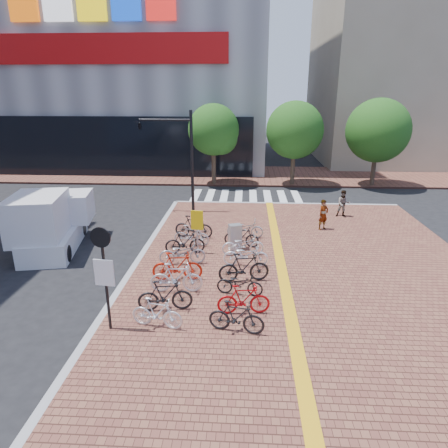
# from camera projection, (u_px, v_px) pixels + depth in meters

# --- Properties ---
(ground) EXTENTS (120.00, 120.00, 0.00)m
(ground) POSITION_uv_depth(u_px,v_px,m) (230.00, 295.00, 14.25)
(ground) COLOR black
(ground) RESTS_ON ground
(sidewalk) EXTENTS (14.00, 34.00, 0.15)m
(sidewalk) POSITION_uv_depth(u_px,v_px,m) (348.00, 399.00, 9.33)
(sidewalk) COLOR brown
(sidewalk) RESTS_ON ground
(tactile_strip) EXTENTS (0.40, 34.00, 0.01)m
(tactile_strip) POSITION_uv_depth(u_px,v_px,m) (305.00, 395.00, 9.36)
(tactile_strip) COLOR gold
(tactile_strip) RESTS_ON sidewalk
(kerb_west) EXTENTS (0.25, 34.00, 0.15)m
(kerb_west) POSITION_uv_depth(u_px,v_px,m) (57.00, 387.00, 9.71)
(kerb_west) COLOR gray
(kerb_west) RESTS_ON ground
(kerb_north) EXTENTS (14.00, 0.25, 0.15)m
(kerb_north) POSITION_uv_depth(u_px,v_px,m) (285.00, 204.00, 25.43)
(kerb_north) COLOR gray
(kerb_north) RESTS_ON ground
(far_sidewalk) EXTENTS (70.00, 8.00, 0.15)m
(far_sidewalk) POSITION_uv_depth(u_px,v_px,m) (240.00, 175.00, 34.11)
(far_sidewalk) COLOR brown
(far_sidewalk) RESTS_ON ground
(department_store) EXTENTS (36.00, 24.27, 28.00)m
(department_store) POSITION_uv_depth(u_px,v_px,m) (89.00, 19.00, 40.94)
(department_store) COLOR gray
(department_store) RESTS_ON ground
(building_beige) EXTENTS (20.00, 18.00, 18.00)m
(building_beige) POSITION_uv_depth(u_px,v_px,m) (420.00, 70.00, 40.72)
(building_beige) COLOR gray
(building_beige) RESTS_ON ground
(crosswalk) EXTENTS (7.50, 4.00, 0.01)m
(crosswalk) POSITION_uv_depth(u_px,v_px,m) (246.00, 197.00, 27.48)
(crosswalk) COLOR silver
(crosswalk) RESTS_ON ground
(street_trees) EXTENTS (16.20, 4.60, 6.35)m
(street_trees) POSITION_uv_depth(u_px,v_px,m) (309.00, 132.00, 29.20)
(street_trees) COLOR #38281E
(street_trees) RESTS_ON far_sidewalk
(bike_0) EXTENTS (1.67, 0.75, 0.97)m
(bike_0) POSITION_uv_depth(u_px,v_px,m) (157.00, 313.00, 11.91)
(bike_0) COLOR white
(bike_0) RESTS_ON sidewalk
(bike_1) EXTENTS (1.82, 0.77, 1.06)m
(bike_1) POSITION_uv_depth(u_px,v_px,m) (165.00, 296.00, 12.83)
(bike_1) COLOR black
(bike_1) RESTS_ON sidewalk
(bike_2) EXTENTS (1.88, 0.63, 1.11)m
(bike_2) POSITION_uv_depth(u_px,v_px,m) (176.00, 278.00, 13.99)
(bike_2) COLOR white
(bike_2) RESTS_ON sidewalk
(bike_3) EXTENTS (1.92, 0.70, 1.13)m
(bike_3) POSITION_uv_depth(u_px,v_px,m) (177.00, 266.00, 14.89)
(bike_3) COLOR red
(bike_3) RESTS_ON sidewalk
(bike_4) EXTENTS (1.97, 0.95, 0.99)m
(bike_4) POSITION_uv_depth(u_px,v_px,m) (182.00, 253.00, 16.32)
(bike_4) COLOR #A7A8AC
(bike_4) RESTS_ON sidewalk
(bike_5) EXTENTS (1.79, 0.77, 1.04)m
(bike_5) POSITION_uv_depth(u_px,v_px,m) (185.00, 242.00, 17.37)
(bike_5) COLOR black
(bike_5) RESTS_ON sidewalk
(bike_6) EXTENTS (1.68, 0.62, 0.99)m
(bike_6) POSITION_uv_depth(u_px,v_px,m) (192.00, 235.00, 18.27)
(bike_6) COLOR silver
(bike_6) RESTS_ON sidewalk
(bike_7) EXTENTS (1.91, 0.75, 1.12)m
(bike_7) POSITION_uv_depth(u_px,v_px,m) (194.00, 227.00, 19.24)
(bike_7) COLOR black
(bike_7) RESTS_ON sidewalk
(bike_8) EXTENTS (1.74, 0.78, 1.01)m
(bike_8) POSITION_uv_depth(u_px,v_px,m) (236.00, 317.00, 11.66)
(bike_8) COLOR black
(bike_8) RESTS_ON sidewalk
(bike_9) EXTENTS (1.73, 0.65, 1.02)m
(bike_9) POSITION_uv_depth(u_px,v_px,m) (244.00, 299.00, 12.64)
(bike_9) COLOR #B70D11
(bike_9) RESTS_ON sidewalk
(bike_10) EXTENTS (1.69, 0.79, 0.85)m
(bike_10) POSITION_uv_depth(u_px,v_px,m) (240.00, 284.00, 13.85)
(bike_10) COLOR black
(bike_10) RESTS_ON sidewalk
(bike_11) EXTENTS (1.98, 0.90, 1.15)m
(bike_11) POSITION_uv_depth(u_px,v_px,m) (244.00, 267.00, 14.78)
(bike_11) COLOR black
(bike_11) RESTS_ON sidewalk
(bike_12) EXTENTS (1.83, 0.65, 0.96)m
(bike_12) POSITION_uv_depth(u_px,v_px,m) (246.00, 255.00, 16.16)
(bike_12) COLOR white
(bike_12) RESTS_ON sidewalk
(bike_13) EXTENTS (1.89, 0.89, 0.96)m
(bike_13) POSITION_uv_depth(u_px,v_px,m) (243.00, 245.00, 17.21)
(bike_13) COLOR silver
(bike_13) RESTS_ON sidewalk
(bike_14) EXTENTS (1.67, 0.71, 0.97)m
(bike_14) POSITION_uv_depth(u_px,v_px,m) (242.00, 237.00, 18.16)
(bike_14) COLOR black
(bike_14) RESTS_ON sidewalk
(bike_15) EXTENTS (1.79, 0.70, 0.93)m
(bike_15) POSITION_uv_depth(u_px,v_px,m) (245.00, 228.00, 19.31)
(bike_15) COLOR #A5A5A9
(bike_15) RESTS_ON sidewalk
(pedestrian_a) EXTENTS (0.68, 0.62, 1.57)m
(pedestrian_a) POSITION_uv_depth(u_px,v_px,m) (323.00, 215.00, 20.36)
(pedestrian_a) COLOR gray
(pedestrian_a) RESTS_ON sidewalk
(pedestrian_b) EXTENTS (0.77, 0.62, 1.51)m
(pedestrian_b) POSITION_uv_depth(u_px,v_px,m) (343.00, 204.00, 22.46)
(pedestrian_b) COLOR #464E59
(pedestrian_b) RESTS_ON sidewalk
(utility_box) EXTENTS (0.64, 0.55, 1.17)m
(utility_box) POSITION_uv_depth(u_px,v_px,m) (235.00, 237.00, 17.81)
(utility_box) COLOR #A6A6AA
(utility_box) RESTS_ON sidewalk
(yellow_sign) EXTENTS (0.53, 0.15, 1.96)m
(yellow_sign) POSITION_uv_depth(u_px,v_px,m) (197.00, 224.00, 17.11)
(yellow_sign) COLOR #B7B7BC
(yellow_sign) RESTS_ON sidewalk
(notice_sign) EXTENTS (0.60, 0.17, 3.24)m
(notice_sign) POSITION_uv_depth(u_px,v_px,m) (104.00, 267.00, 11.31)
(notice_sign) COLOR black
(notice_sign) RESTS_ON sidewalk
(traffic_light_pole) EXTENTS (3.11, 1.20, 5.79)m
(traffic_light_pole) POSITION_uv_depth(u_px,v_px,m) (168.00, 143.00, 22.50)
(traffic_light_pole) COLOR black
(traffic_light_pole) RESTS_ON sidewalk
(box_truck) EXTENTS (2.90, 5.00, 2.72)m
(box_truck) POSITION_uv_depth(u_px,v_px,m) (52.00, 223.00, 18.01)
(box_truck) COLOR silver
(box_truck) RESTS_ON ground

